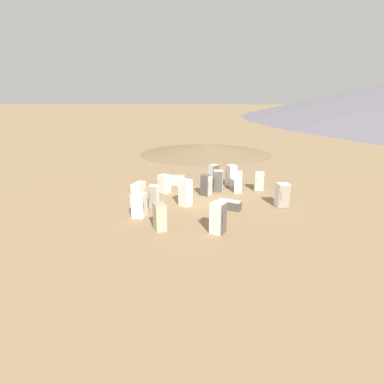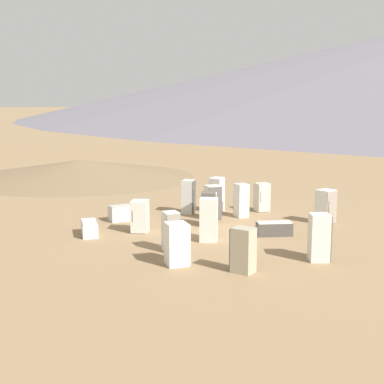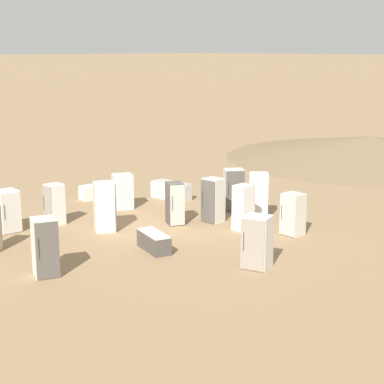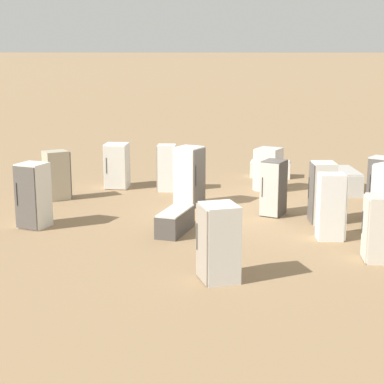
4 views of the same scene
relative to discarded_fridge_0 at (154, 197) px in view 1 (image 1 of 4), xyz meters
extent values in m
plane|color=#937551|center=(2.21, -2.80, -0.77)|extent=(1000.00, 1000.00, 0.00)
cone|color=#7F6647|center=(21.50, -0.48, -0.12)|extent=(17.23, 17.23, 1.30)
cube|color=white|center=(0.02, 0.00, 0.00)|extent=(0.60, 0.57, 1.54)
cube|color=gray|center=(-0.29, -0.01, 0.00)|extent=(0.05, 0.54, 1.48)
cylinder|color=#2D2D2D|center=(-0.33, 0.19, 0.08)|extent=(0.02, 0.02, 0.54)
cube|color=silver|center=(3.63, 2.40, -0.48)|extent=(1.52, 0.81, 0.57)
cube|color=silver|center=(3.63, 2.40, -0.18)|extent=(1.45, 0.78, 0.04)
cube|color=white|center=(1.73, -8.31, 0.03)|extent=(0.90, 0.95, 1.60)
cube|color=gray|center=(1.38, -8.42, 0.03)|extent=(0.27, 0.72, 1.54)
cylinder|color=#2D2D2D|center=(1.27, -8.18, 0.11)|extent=(0.02, 0.02, 0.56)
cube|color=silver|center=(5.90, 0.07, -0.42)|extent=(0.84, 1.87, 0.70)
cube|color=#BCB7AD|center=(5.90, 0.07, -0.05)|extent=(0.81, 1.80, 0.04)
cube|color=silver|center=(0.83, -1.95, 0.12)|extent=(0.93, 0.95, 1.78)
cube|color=#56514C|center=(1.15, -2.12, 0.12)|extent=(0.36, 0.61, 1.70)
cylinder|color=#2D2D2D|center=(1.06, -2.35, 0.21)|extent=(0.02, 0.02, 0.62)
cube|color=silver|center=(6.29, -3.22, 0.09)|extent=(0.94, 0.89, 1.71)
cube|color=#56514C|center=(6.12, -3.46, 0.09)|extent=(0.62, 0.46, 1.65)
cylinder|color=#2D2D2D|center=(5.89, -3.33, 0.17)|extent=(0.02, 0.02, 0.60)
cube|color=white|center=(4.48, -5.33, 0.06)|extent=(0.63, 0.57, 1.65)
cube|color=silver|center=(4.81, -5.32, 0.06)|extent=(0.05, 0.53, 1.59)
cylinder|color=#2D2D2D|center=(4.84, -5.51, 0.14)|extent=(0.02, 0.02, 0.58)
cube|color=silver|center=(4.53, -3.80, 0.06)|extent=(0.63, 0.72, 1.66)
cube|color=#56514C|center=(4.22, -3.81, 0.06)|extent=(0.08, 0.66, 1.60)
cylinder|color=#2D2D2D|center=(4.18, -3.57, 0.15)|extent=(0.02, 0.02, 0.58)
cube|color=#4C4742|center=(3.28, -3.02, 0.02)|extent=(0.80, 0.85, 1.57)
cube|color=#BCB7AD|center=(3.12, -3.33, 0.02)|extent=(0.51, 0.28, 1.51)
cylinder|color=#2D2D2D|center=(2.93, -3.27, 0.09)|extent=(0.02, 0.02, 0.55)
cube|color=white|center=(6.07, -4.73, 0.13)|extent=(0.90, 0.91, 1.80)
cube|color=#BCB7AD|center=(5.82, -4.46, 0.13)|extent=(0.46, 0.42, 1.72)
cylinder|color=#2D2D2D|center=(5.96, -4.30, 0.22)|extent=(0.02, 0.02, 0.63)
cube|color=#4C4742|center=(0.60, -4.91, -0.49)|extent=(0.97, 1.60, 0.56)
cube|color=silver|center=(0.60, -4.91, -0.19)|extent=(0.93, 1.54, 0.04)
cube|color=#B2A88E|center=(-3.33, -1.37, 0.00)|extent=(0.91, 0.87, 1.53)
cube|color=#56514C|center=(-3.02, -1.17, 0.00)|extent=(0.34, 0.49, 1.47)
cylinder|color=#2D2D2D|center=(-2.88, -1.33, 0.07)|extent=(0.02, 0.02, 0.54)
cube|color=white|center=(-1.70, 0.40, -0.02)|extent=(0.81, 0.78, 1.51)
cube|color=silver|center=(-1.73, 0.02, -0.02)|extent=(0.73, 0.09, 1.45)
cylinder|color=#2D2D2D|center=(-2.00, 0.01, 0.06)|extent=(0.02, 0.02, 0.53)
cube|color=beige|center=(5.29, -6.95, -0.03)|extent=(0.63, 0.71, 1.48)
cube|color=beige|center=(4.97, -6.93, -0.03)|extent=(0.07, 0.66, 1.42)
cylinder|color=#2D2D2D|center=(4.96, -6.69, 0.05)|extent=(0.02, 0.02, 0.52)
cube|color=silver|center=(-3.15, -4.51, 0.09)|extent=(0.88, 0.87, 1.71)
cube|color=#56514C|center=(-3.28, -4.84, 0.09)|extent=(0.63, 0.27, 1.65)
cylinder|color=#2D2D2D|center=(-3.52, -4.78, 0.17)|extent=(0.02, 0.02, 0.60)
cube|color=silver|center=(3.39, 0.22, -0.06)|extent=(0.99, 0.98, 1.41)
cube|color=silver|center=(3.04, 0.40, -0.06)|extent=(0.35, 0.63, 1.36)
cylinder|color=#2D2D2D|center=(3.13, 0.63, 0.01)|extent=(0.02, 0.02, 0.50)
camera|label=1|loc=(-17.89, -5.79, 6.06)|focal=28.00mm
camera|label=2|loc=(-18.65, 6.70, 4.91)|focal=50.00mm
camera|label=3|loc=(-12.37, -20.03, 5.68)|focal=60.00mm
camera|label=4|loc=(1.66, -20.77, 3.91)|focal=60.00mm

